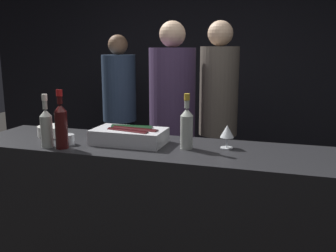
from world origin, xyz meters
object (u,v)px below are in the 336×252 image
at_px(person_blond_tee, 218,113).
at_px(rose_wine_bottle, 187,126).
at_px(ice_bin_with_bottles, 130,135).
at_px(person_in_hoodie, 120,105).
at_px(red_wine_bottle_tall, 61,124).
at_px(white_wine_bottle, 46,126).
at_px(candle_votive, 68,139).
at_px(person_grey_polo, 172,118).
at_px(wine_glass, 227,132).
at_px(bowl_white, 53,130).

bearing_deg(person_blond_tee, rose_wine_bottle, 161.47).
distance_m(ice_bin_with_bottles, person_blond_tee, 1.15).
bearing_deg(person_in_hoodie, red_wine_bottle_tall, 110.55).
relative_size(ice_bin_with_bottles, white_wine_bottle, 1.39).
bearing_deg(candle_votive, rose_wine_bottle, 9.46).
xyz_separation_m(candle_votive, rose_wine_bottle, (0.71, 0.12, 0.10)).
xyz_separation_m(white_wine_bottle, person_grey_polo, (0.44, 1.10, -0.12)).
xyz_separation_m(wine_glass, person_blond_tee, (-0.23, 1.02, -0.07)).
bearing_deg(rose_wine_bottle, wine_glass, 19.82).
xyz_separation_m(ice_bin_with_bottles, rose_wine_bottle, (0.36, -0.01, 0.08)).
distance_m(ice_bin_with_bottles, red_wine_bottle_tall, 0.41).
distance_m(rose_wine_bottle, person_grey_polo, 0.96).
bearing_deg(candle_votive, person_in_hoodie, 104.92).
xyz_separation_m(bowl_white, wine_glass, (1.15, 0.03, 0.06)).
bearing_deg(rose_wine_bottle, person_grey_polo, 111.66).
bearing_deg(person_blond_tee, ice_bin_with_bottles, 143.29).
relative_size(rose_wine_bottle, person_in_hoodie, 0.19).
relative_size(ice_bin_with_bottles, person_in_hoodie, 0.26).
distance_m(candle_votive, rose_wine_bottle, 0.73).
bearing_deg(person_blond_tee, person_grey_polo, 102.79).
bearing_deg(person_blond_tee, wine_glass, 173.69).
relative_size(candle_votive, person_grey_polo, 0.04).
height_order(candle_votive, rose_wine_bottle, rose_wine_bottle).
distance_m(ice_bin_with_bottles, person_grey_polo, 0.88).
bearing_deg(ice_bin_with_bottles, person_in_hoodie, 116.62).
bearing_deg(candle_votive, person_grey_polo, 70.44).
bearing_deg(white_wine_bottle, bowl_white, 118.23).
xyz_separation_m(person_blond_tee, person_grey_polo, (-0.35, -0.21, -0.02)).
height_order(bowl_white, white_wine_bottle, white_wine_bottle).
bearing_deg(person_blond_tee, white_wine_bottle, 130.43).
height_order(ice_bin_with_bottles, candle_votive, ice_bin_with_bottles).
relative_size(wine_glass, red_wine_bottle_tall, 0.40).
distance_m(white_wine_bottle, person_blond_tee, 1.53).
distance_m(person_in_hoodie, person_blond_tee, 1.31).
bearing_deg(person_in_hoodie, ice_bin_with_bottles, 122.39).
xyz_separation_m(ice_bin_with_bottles, candle_votive, (-0.35, -0.13, -0.02)).
height_order(wine_glass, red_wine_bottle_tall, red_wine_bottle_tall).
relative_size(candle_votive, white_wine_bottle, 0.25).
bearing_deg(bowl_white, red_wine_bottle_tall, -47.43).
bearing_deg(white_wine_bottle, person_blond_tee, 59.23).
distance_m(ice_bin_with_bottles, white_wine_bottle, 0.49).
bearing_deg(wine_glass, candle_votive, -168.00).
distance_m(candle_votive, red_wine_bottle_tall, 0.15).
height_order(ice_bin_with_bottles, white_wine_bottle, white_wine_bottle).
relative_size(person_blond_tee, person_grey_polo, 1.01).
relative_size(wine_glass, white_wine_bottle, 0.44).
distance_m(candle_votive, person_in_hoodie, 1.84).
height_order(rose_wine_bottle, white_wine_bottle, rose_wine_bottle).
relative_size(wine_glass, person_in_hoodie, 0.08).
bearing_deg(white_wine_bottle, red_wine_bottle_tall, 2.48).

